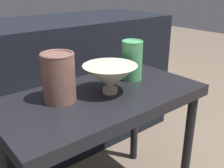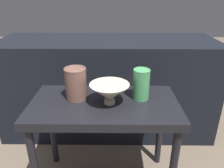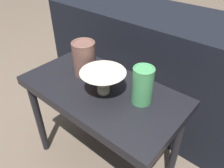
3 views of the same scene
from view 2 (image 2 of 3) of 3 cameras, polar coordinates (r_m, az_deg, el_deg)
name	(u,v)px [view 2 (image 2 of 3)]	position (r m, az deg, el deg)	size (l,w,h in m)	color
table	(104,114)	(1.08, -1.99, -7.79)	(0.71, 0.38, 0.51)	black
couch_backdrop	(108,86)	(1.62, -1.10, -0.45)	(1.49, 0.50, 0.69)	black
bowl	(109,92)	(1.01, -0.66, -2.17)	(0.18, 0.18, 0.10)	beige
vase_textured_left	(76,83)	(1.06, -9.43, 0.28)	(0.11, 0.11, 0.16)	brown
vase_colorful_right	(141,84)	(1.06, 7.62, 0.05)	(0.08, 0.08, 0.15)	#47995B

